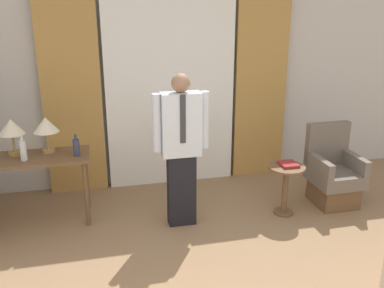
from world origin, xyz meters
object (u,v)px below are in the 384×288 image
desk (32,168)px  bottle_by_lamp (23,150)px  side_table (286,182)px  bottle_near_edge (76,147)px  table_lamp_right (46,126)px  person (181,145)px  book (288,164)px  armchair (333,175)px  table_lamp_left (11,128)px

desk → bottle_by_lamp: bearing=-123.8°
side_table → bottle_near_edge: bearing=170.4°
bottle_by_lamp → side_table: 2.82m
desk → table_lamp_right: table_lamp_right is taller
table_lamp_right → bottle_by_lamp: bearing=-139.7°
desk → bottle_by_lamp: (-0.05, -0.08, 0.23)m
bottle_by_lamp → side_table: (2.76, -0.36, -0.47)m
table_lamp_right → bottle_by_lamp: 0.35m
bottle_by_lamp → person: bearing=-11.2°
book → bottle_near_edge: bearing=171.0°
bottle_by_lamp → side_table: bottle_by_lamp is taller
desk → book: bearing=-8.9°
person → side_table: person is taller
bottle_by_lamp → person: person is taller
desk → armchair: armchair is taller
armchair → book: 0.70m
table_lamp_left → desk: bearing=-32.8°
table_lamp_right → bottle_by_lamp: table_lamp_right is taller
person → side_table: size_ratio=2.85×
bottle_near_edge → armchair: 2.96m
table_lamp_left → table_lamp_right: size_ratio=1.00×
person → side_table: bearing=-2.5°
armchair → book: size_ratio=4.49×
desk → side_table: size_ratio=2.07×
table_lamp_left → table_lamp_right: same height
table_lamp_right → bottle_near_edge: (0.30, -0.18, -0.20)m
desk → table_lamp_right: (0.17, 0.11, 0.41)m
bottle_near_edge → person: person is taller
table_lamp_left → bottle_near_edge: table_lamp_left is taller
table_lamp_right → book: bearing=-11.8°
table_lamp_right → person: size_ratio=0.24×
desk → person: bearing=-14.4°
desk → book: desk is taller
desk → table_lamp_right: size_ratio=3.05×
bottle_by_lamp → desk: bearing=56.2°
book → person: bearing=178.4°
table_lamp_right → side_table: bearing=-12.4°
table_lamp_right → bottle_by_lamp: size_ratio=1.51×
book → bottle_by_lamp: bearing=172.9°
table_lamp_right → person: (1.35, -0.50, -0.16)m
table_lamp_left → side_table: (2.87, -0.56, -0.66)m
side_table → book: (0.03, 0.02, 0.20)m
table_lamp_left → bottle_by_lamp: table_lamp_left is taller
table_lamp_left → bottle_near_edge: 0.69m
bottle_near_edge → book: 2.30m
bottle_by_lamp → person: 1.61m
bottle_by_lamp → armchair: (3.43, -0.22, -0.52)m
table_lamp_right → desk: bearing=-147.2°
desk → person: person is taller
table_lamp_right → bottle_by_lamp: (-0.23, -0.19, -0.19)m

